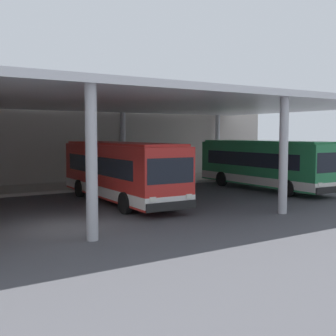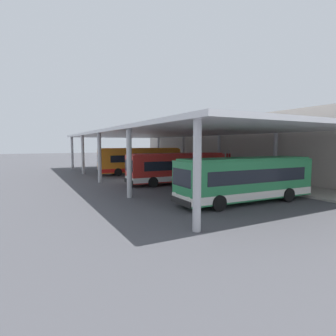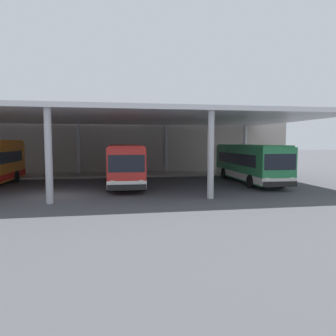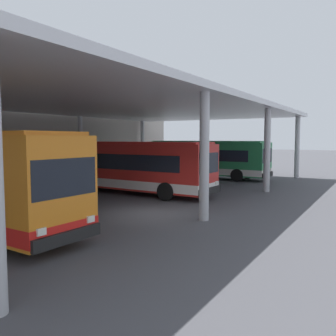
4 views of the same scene
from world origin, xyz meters
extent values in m
plane|color=#47474C|center=(0.00, 0.00, 0.00)|extent=(200.00, 200.00, 0.00)
cube|color=#A39E93|center=(0.00, 11.75, 0.09)|extent=(42.00, 4.50, 0.18)
cube|color=#ADA399|center=(0.00, 15.00, 3.80)|extent=(48.00, 1.60, 7.60)
cube|color=silver|center=(0.00, 5.50, 5.40)|extent=(40.00, 17.00, 0.30)
cylinder|color=#B2B2B7|center=(0.00, -2.50, 2.62)|extent=(0.40, 0.40, 5.25)
cylinder|color=#B2B2B7|center=(0.00, 13.50, 2.62)|extent=(0.40, 0.40, 5.25)
cylinder|color=#B2B2B7|center=(9.25, -2.50, 2.62)|extent=(0.40, 0.40, 5.25)
cylinder|color=#B2B2B7|center=(9.25, 13.50, 2.62)|extent=(0.40, 0.40, 5.25)
cylinder|color=#B2B2B7|center=(18.50, 13.50, 2.62)|extent=(0.40, 0.40, 5.25)
cylinder|color=black|center=(-4.54, 7.57, 0.50)|extent=(0.32, 1.01, 1.00)
cube|color=red|center=(4.49, 4.43, 1.70)|extent=(2.84, 10.48, 2.70)
cube|color=white|center=(4.49, 4.43, 0.70)|extent=(2.86, 10.50, 0.50)
cube|color=black|center=(4.50, 4.58, 2.00)|extent=(2.82, 8.61, 0.90)
cube|color=black|center=(4.32, -0.72, 2.05)|extent=(2.30, 0.20, 1.10)
cube|color=black|center=(4.32, -0.81, 0.55)|extent=(2.45, 0.24, 0.36)
cube|color=red|center=(4.49, 4.43, 3.11)|extent=(2.63, 10.05, 0.12)
cube|color=yellow|center=(4.32, -0.69, 2.87)|extent=(1.75, 0.18, 0.28)
cube|color=white|center=(3.42, -0.77, 0.90)|extent=(0.28, 0.09, 0.20)
cube|color=white|center=(5.22, -0.83, 0.90)|extent=(0.28, 0.09, 0.20)
cylinder|color=black|center=(3.16, 1.25, 0.50)|extent=(0.31, 1.01, 1.00)
cylinder|color=black|center=(5.61, 1.17, 0.50)|extent=(0.31, 1.01, 1.00)
cylinder|color=black|center=(3.36, 7.33, 0.50)|extent=(0.31, 1.01, 1.00)
cylinder|color=black|center=(5.81, 7.25, 0.50)|extent=(0.31, 1.01, 1.00)
cube|color=#28844C|center=(14.79, 4.16, 1.70)|extent=(2.82, 10.47, 2.70)
cube|color=white|center=(14.79, 4.16, 0.70)|extent=(2.84, 10.49, 0.50)
cube|color=black|center=(14.79, 4.31, 2.00)|extent=(2.80, 8.60, 0.90)
cube|color=black|center=(14.63, -0.99, 2.05)|extent=(2.30, 0.19, 1.10)
cube|color=black|center=(14.63, -1.08, 0.55)|extent=(2.45, 0.24, 0.36)
cube|color=#2A8B50|center=(14.79, 4.16, 3.11)|extent=(2.61, 10.05, 0.12)
cube|color=yellow|center=(14.63, -0.96, 2.87)|extent=(1.75, 0.17, 0.28)
cube|color=white|center=(13.73, -1.04, 0.90)|extent=(0.28, 0.09, 0.20)
cube|color=white|center=(15.52, -1.10, 0.90)|extent=(0.28, 0.09, 0.20)
cylinder|color=black|center=(13.46, 0.97, 0.50)|extent=(0.31, 1.01, 1.00)
cylinder|color=black|center=(15.91, 0.90, 0.50)|extent=(0.31, 1.01, 1.00)
cylinder|color=black|center=(13.65, 7.05, 0.50)|extent=(0.31, 1.01, 1.00)
cylinder|color=black|center=(16.10, 6.98, 0.50)|extent=(0.31, 1.01, 1.00)
cube|color=#2D2D33|center=(-6.76, 11.75, 0.41)|extent=(0.10, 0.36, 0.45)
cylinder|color=maroon|center=(-5.01, 11.39, 0.63)|extent=(0.48, 0.48, 0.90)
cylinder|color=black|center=(-5.01, 11.39, 1.12)|extent=(0.52, 0.52, 0.08)
cylinder|color=#B2B2B7|center=(4.94, 10.95, 1.78)|extent=(0.12, 0.12, 3.20)
cube|color=#B22323|center=(4.94, 10.93, 2.16)|extent=(0.70, 0.04, 1.80)
camera|label=1|loc=(-5.66, -16.07, 3.61)|focal=46.27mm
camera|label=2|loc=(28.99, -9.59, 4.14)|focal=29.07mm
camera|label=3|loc=(3.39, -20.65, 3.43)|focal=33.78mm
camera|label=4|loc=(-13.24, -8.70, 3.35)|focal=38.30mm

